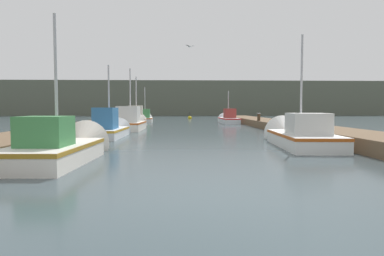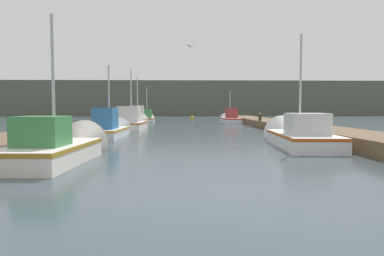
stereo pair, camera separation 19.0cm
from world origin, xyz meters
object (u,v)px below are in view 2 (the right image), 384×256
at_px(fishing_boat_5, 230,119).
at_px(fishing_boat_2, 110,128).
at_px(mooring_piling_3, 43,138).
at_px(channel_buoy, 192,118).
at_px(mooring_piling_1, 116,119).
at_px(fishing_boat_0, 61,147).
at_px(fishing_boat_1, 296,135).
at_px(mooring_piling_2, 235,116).
at_px(seagull_lead, 191,46).
at_px(fishing_boat_4, 138,120).
at_px(fishing_boat_3, 132,122).
at_px(mooring_piling_0, 260,120).
at_px(fishing_boat_6, 147,118).

bearing_deg(fishing_boat_5, fishing_boat_2, -118.15).
bearing_deg(mooring_piling_3, channel_buoy, 80.11).
xyz_separation_m(fishing_boat_5, mooring_piling_1, (-9.10, -8.41, 0.31)).
bearing_deg(mooring_piling_3, mooring_piling_1, 90.67).
xyz_separation_m(fishing_boat_0, fishing_boat_1, (7.90, 3.63, 0.01)).
xyz_separation_m(fishing_boat_1, channel_buoy, (-3.23, 30.45, -0.23)).
bearing_deg(fishing_boat_1, mooring_piling_2, 91.33).
bearing_deg(seagull_lead, fishing_boat_0, 41.48).
xyz_separation_m(fishing_boat_1, fishing_boat_4, (-8.04, 14.20, 0.10)).
bearing_deg(mooring_piling_1, fishing_boat_4, 73.87).
height_order(fishing_boat_3, channel_buoy, fishing_boat_3).
height_order(fishing_boat_3, fishing_boat_4, fishing_boat_3).
relative_size(fishing_boat_0, mooring_piling_1, 3.34).
bearing_deg(fishing_boat_0, mooring_piling_2, 73.11).
xyz_separation_m(fishing_boat_2, mooring_piling_2, (9.08, 17.58, 0.15)).
relative_size(fishing_boat_0, channel_buoy, 4.60).
height_order(fishing_boat_3, mooring_piling_0, fishing_boat_3).
height_order(mooring_piling_1, seagull_lead, seagull_lead).
xyz_separation_m(fishing_boat_2, mooring_piling_0, (9.35, 7.72, 0.12)).
bearing_deg(mooring_piling_0, mooring_piling_3, -126.04).
relative_size(fishing_boat_0, mooring_piling_3, 4.60).
bearing_deg(mooring_piling_0, fishing_boat_6, 131.19).
relative_size(fishing_boat_4, mooring_piling_1, 3.61).
xyz_separation_m(fishing_boat_0, mooring_piling_3, (-1.04, 1.34, 0.15)).
bearing_deg(fishing_boat_4, mooring_piling_2, 35.66).
bearing_deg(mooring_piling_1, fishing_boat_3, -39.30).
height_order(fishing_boat_4, mooring_piling_3, fishing_boat_4).
xyz_separation_m(mooring_piling_1, channel_buoy, (5.86, 19.88, -0.56)).
relative_size(fishing_boat_0, mooring_piling_0, 4.36).
relative_size(fishing_boat_3, fishing_boat_6, 0.93).
bearing_deg(fishing_boat_1, channel_buoy, 99.96).
bearing_deg(fishing_boat_0, mooring_piling_3, 130.35).
distance_m(fishing_boat_1, fishing_boat_6, 23.86).
xyz_separation_m(fishing_boat_1, mooring_piling_3, (-8.94, -2.30, 0.14)).
xyz_separation_m(fishing_boat_0, fishing_boat_2, (-0.21, 7.61, 0.05)).
distance_m(fishing_boat_4, seagull_lead, 8.75).
xyz_separation_m(mooring_piling_0, seagull_lead, (-5.20, -3.58, 4.73)).
distance_m(fishing_boat_6, mooring_piling_1, 11.89).
bearing_deg(fishing_boat_1, fishing_boat_0, -151.42).
distance_m(mooring_piling_2, mooring_piling_3, 25.83).
xyz_separation_m(fishing_boat_4, mooring_piling_3, (-0.90, -16.50, 0.04)).
bearing_deg(fishing_boat_6, mooring_piling_3, -94.80).
bearing_deg(mooring_piling_0, mooring_piling_1, -173.80).
distance_m(fishing_boat_1, fishing_boat_2, 9.03).
distance_m(fishing_boat_1, channel_buoy, 30.62).
bearing_deg(mooring_piling_3, seagull_lead, 64.45).
height_order(fishing_boat_1, fishing_boat_4, fishing_boat_1).
bearing_deg(mooring_piling_0, fishing_boat_4, 164.89).
distance_m(fishing_boat_2, seagull_lead, 7.61).
relative_size(fishing_boat_0, seagull_lead, 8.75).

